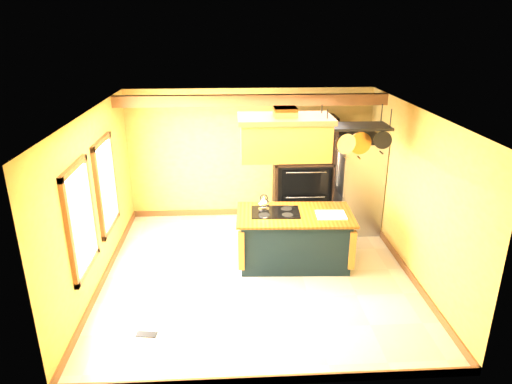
{
  "coord_description": "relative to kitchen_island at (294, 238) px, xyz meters",
  "views": [
    {
      "loc": [
        -0.4,
        -6.63,
        3.95
      ],
      "look_at": [
        -0.0,
        0.3,
        1.33
      ],
      "focal_mm": 32.0,
      "sensor_mm": 36.0,
      "label": 1
    }
  ],
  "objects": [
    {
      "name": "pot_rack",
      "position": [
        0.91,
        0.0,
        1.83
      ],
      "size": [
        1.15,
        0.54,
        0.79
      ],
      "color": "black",
      "rests_on": "ceiling"
    },
    {
      "name": "floor",
      "position": [
        -0.65,
        -0.34,
        -0.47
      ],
      "size": [
        5.0,
        5.0,
        0.0
      ],
      "primitive_type": "plane",
      "color": "beige",
      "rests_on": "ground"
    },
    {
      "name": "refrigerator",
      "position": [
        1.43,
        1.38,
        0.42
      ],
      "size": [
        0.79,
        0.94,
        1.83
      ],
      "color": "#9B9DA4",
      "rests_on": "floor"
    },
    {
      "name": "ceiling",
      "position": [
        -0.65,
        -0.34,
        2.23
      ],
      "size": [
        5.0,
        5.0,
        0.0
      ],
      "primitive_type": "plane",
      "rotation": [
        3.14,
        0.0,
        0.0
      ],
      "color": "white",
      "rests_on": "wall_back"
    },
    {
      "name": "range_hood",
      "position": [
        -0.2,
        -0.0,
        1.78
      ],
      "size": [
        1.47,
        0.83,
        0.8
      ],
      "color": "#A56929",
      "rests_on": "ceiling"
    },
    {
      "name": "wall_front",
      "position": [
        -0.65,
        -2.84,
        0.88
      ],
      "size": [
        5.0,
        0.02,
        2.7
      ],
      "primitive_type": "cube",
      "color": "gold",
      "rests_on": "floor"
    },
    {
      "name": "floor_register",
      "position": [
        -2.23,
        -1.84,
        -0.46
      ],
      "size": [
        0.29,
        0.16,
        0.01
      ],
      "primitive_type": "cube",
      "rotation": [
        0.0,
        0.0,
        -0.14
      ],
      "color": "black",
      "rests_on": "floor"
    },
    {
      "name": "wall_back",
      "position": [
        -0.65,
        2.16,
        0.88
      ],
      "size": [
        5.0,
        0.02,
        2.7
      ],
      "primitive_type": "cube",
      "color": "gold",
      "rests_on": "floor"
    },
    {
      "name": "hutch",
      "position": [
        0.44,
        1.93,
        0.38
      ],
      "size": [
        1.23,
        0.56,
        2.18
      ],
      "color": "black",
      "rests_on": "floor"
    },
    {
      "name": "ceiling_beam",
      "position": [
        -0.65,
        1.36,
        2.12
      ],
      "size": [
        5.0,
        0.15,
        0.2
      ],
      "primitive_type": "cube",
      "color": "brown",
      "rests_on": "ceiling"
    },
    {
      "name": "kitchen_island",
      "position": [
        0.0,
        0.0,
        0.0
      ],
      "size": [
        1.99,
        1.17,
        1.11
      ],
      "rotation": [
        0.0,
        0.0,
        -0.05
      ],
      "color": "black",
      "rests_on": "floor"
    },
    {
      "name": "wall_left",
      "position": [
        -3.15,
        -0.34,
        0.88
      ],
      "size": [
        0.02,
        5.0,
        2.7
      ],
      "primitive_type": "cube",
      "color": "gold",
      "rests_on": "floor"
    },
    {
      "name": "window_near",
      "position": [
        -3.12,
        -1.14,
        0.93
      ],
      "size": [
        0.06,
        1.06,
        1.56
      ],
      "color": "brown",
      "rests_on": "wall_left"
    },
    {
      "name": "wall_right",
      "position": [
        1.85,
        -0.34,
        0.88
      ],
      "size": [
        0.02,
        5.0,
        2.7
      ],
      "primitive_type": "cube",
      "color": "gold",
      "rests_on": "floor"
    },
    {
      "name": "window_far",
      "position": [
        -3.12,
        0.26,
        0.93
      ],
      "size": [
        0.06,
        1.06,
        1.56
      ],
      "color": "brown",
      "rests_on": "wall_left"
    }
  ]
}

